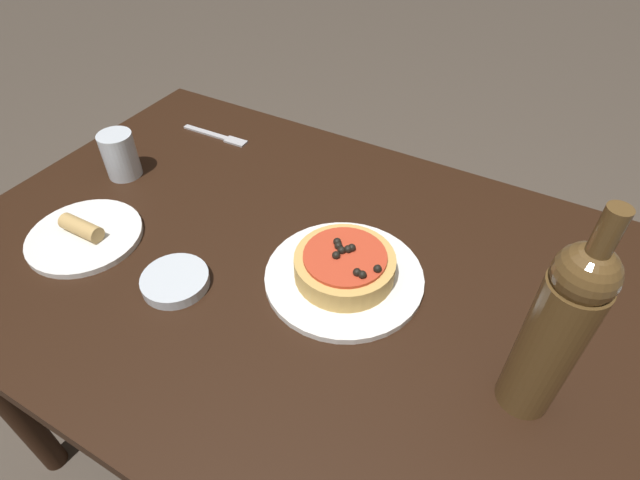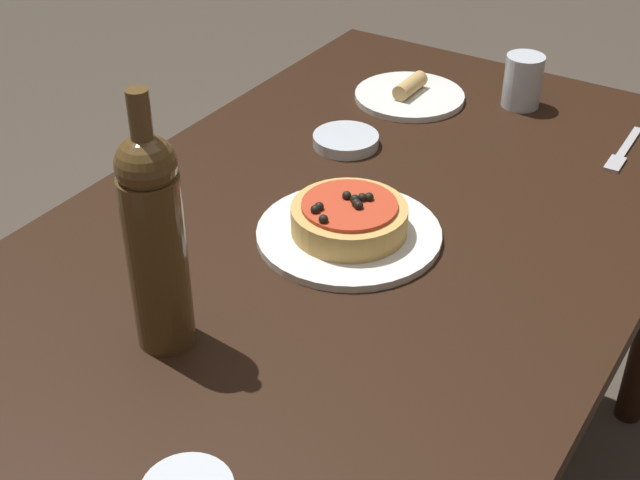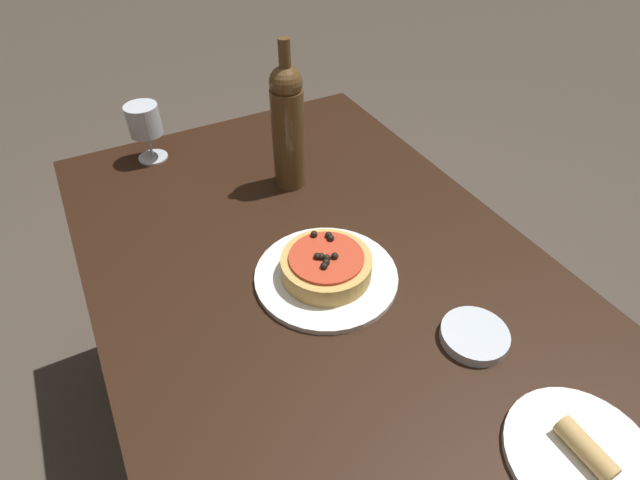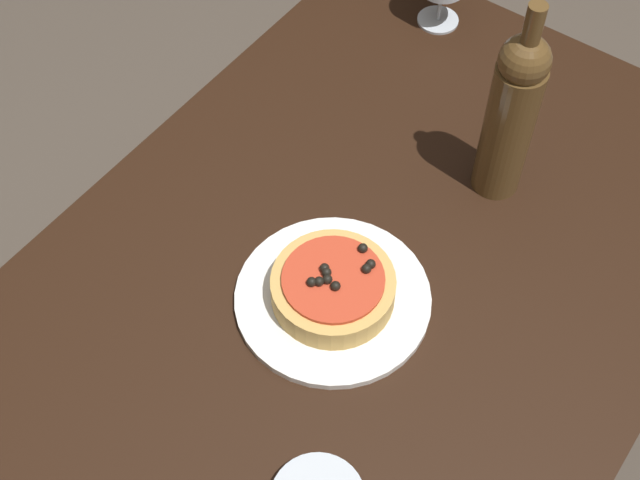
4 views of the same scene
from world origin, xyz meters
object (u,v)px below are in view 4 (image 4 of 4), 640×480
dinner_plate (333,298)px  pizza (333,287)px  dining_table (326,346)px  wine_bottle (512,113)px

dinner_plate → pizza: (-0.00, 0.00, 0.03)m
dining_table → dinner_plate: size_ratio=5.17×
pizza → dinner_plate: bearing=-10.2°
dining_table → wine_bottle: wine_bottle is taller
dinner_plate → wine_bottle: size_ratio=0.80×
pizza → wine_bottle: wine_bottle is taller
pizza → wine_bottle: (-0.33, 0.08, 0.12)m
dinner_plate → pizza: pizza is taller
dinner_plate → wine_bottle: (-0.33, 0.08, 0.15)m
dining_table → dinner_plate: bearing=-166.0°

